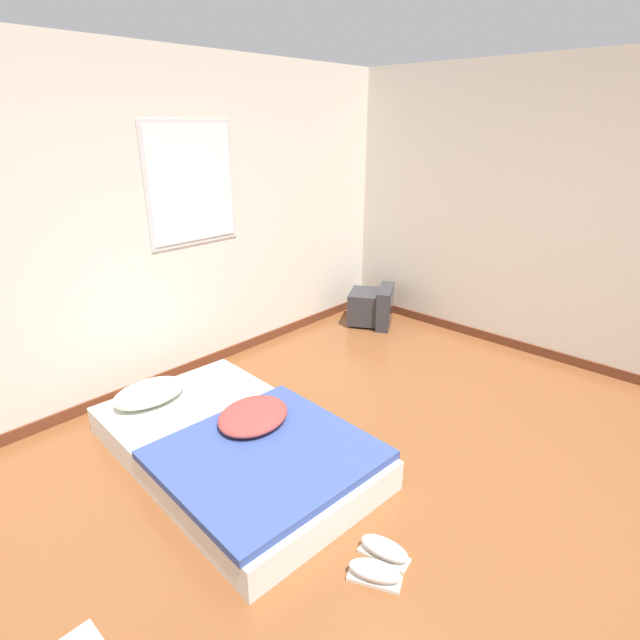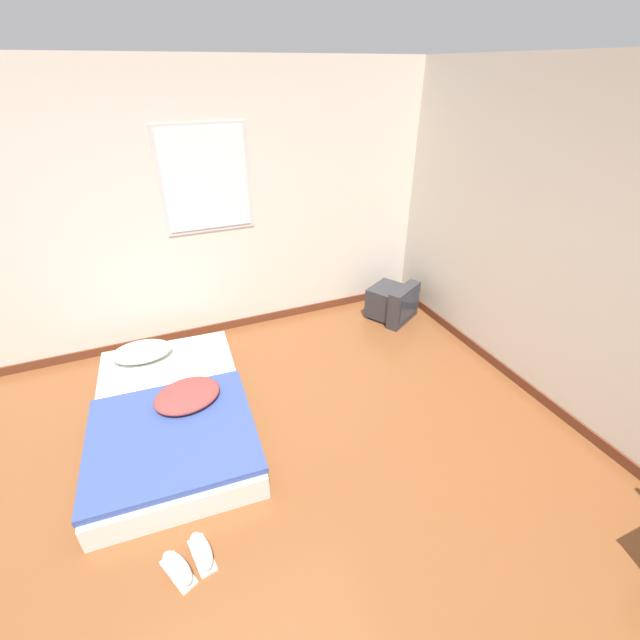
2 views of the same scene
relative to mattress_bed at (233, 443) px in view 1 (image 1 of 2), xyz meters
name	(u,v)px [view 1 (image 1 of 2)]	position (x,y,z in m)	size (l,w,h in m)	color
ground_plane	(441,556)	(0.23, -1.41, -0.13)	(20.00, 20.00, 0.00)	brown
wall_back	(140,232)	(0.23, 1.32, 1.16)	(7.88, 0.08, 2.60)	silver
wall_right	(635,228)	(2.99, -1.41, 1.16)	(0.08, 7.80, 2.60)	silver
mattress_bed	(233,443)	(0.00, 0.00, 0.00)	(1.26, 1.98, 0.34)	silver
crt_tv	(373,306)	(2.52, 0.78, 0.07)	(0.62, 0.61, 0.42)	#333338
sneaker_pair	(380,561)	(-0.05, -1.22, -0.08)	(0.32, 0.33, 0.10)	silver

